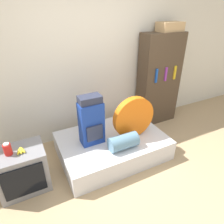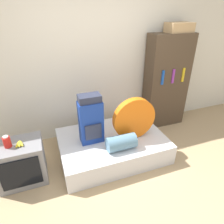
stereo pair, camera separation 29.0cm
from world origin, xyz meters
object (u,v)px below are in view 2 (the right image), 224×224
(backpack, at_px, (91,120))
(cardboard_box, at_px, (179,27))
(canister, at_px, (7,142))
(tent_bag, at_px, (134,119))
(bookshelf, at_px, (166,82))
(television, at_px, (22,162))
(sleeping_roll, at_px, (121,142))

(backpack, xyz_separation_m, cardboard_box, (1.72, 0.54, 1.13))
(backpack, distance_m, canister, 1.10)
(tent_bag, xyz_separation_m, bookshelf, (0.98, 0.68, 0.22))
(canister, bearing_deg, bookshelf, 13.87)
(bookshelf, relative_size, cardboard_box, 3.94)
(television, relative_size, canister, 3.80)
(sleeping_roll, height_order, cardboard_box, cardboard_box)
(television, height_order, canister, canister)
(television, distance_m, bookshelf, 2.75)
(television, height_order, bookshelf, bookshelf)
(backpack, distance_m, television, 1.08)
(bookshelf, xyz_separation_m, cardboard_box, (0.11, 0.00, 0.94))
(backpack, relative_size, sleeping_roll, 1.78)
(television, xyz_separation_m, canister, (-0.09, -0.01, 0.37))
(television, bearing_deg, bookshelf, 14.21)
(backpack, xyz_separation_m, bookshelf, (1.61, 0.54, 0.18))
(tent_bag, distance_m, canister, 1.72)
(tent_bag, bearing_deg, cardboard_box, 31.94)
(sleeping_roll, bearing_deg, television, 170.59)
(television, bearing_deg, sleeping_roll, -9.41)
(canister, bearing_deg, tent_bag, -0.41)
(sleeping_roll, xyz_separation_m, cardboard_box, (1.38, 0.89, 1.38))
(bookshelf, bearing_deg, canister, -166.13)
(tent_bag, height_order, canister, tent_bag)
(sleeping_roll, height_order, bookshelf, bookshelf)
(sleeping_roll, xyz_separation_m, canister, (-1.44, 0.22, 0.23))
(tent_bag, distance_m, bookshelf, 1.21)
(backpack, height_order, tent_bag, backpack)
(backpack, relative_size, television, 1.25)
(sleeping_roll, bearing_deg, tent_bag, 35.71)
(sleeping_roll, relative_size, television, 0.70)
(bookshelf, bearing_deg, tent_bag, -145.28)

